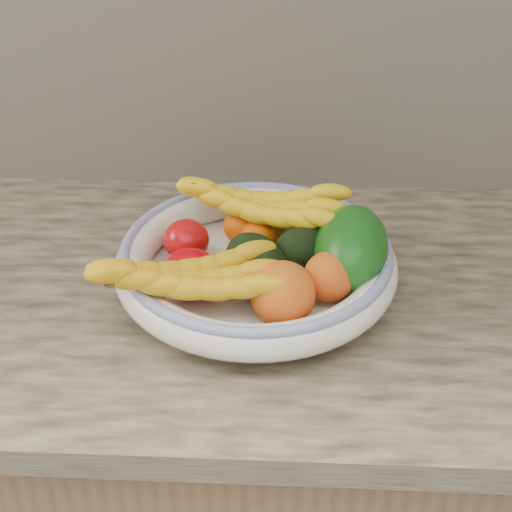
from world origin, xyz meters
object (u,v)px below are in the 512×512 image
at_px(green_mango, 351,249).
at_px(banana_bunch_back, 260,209).
at_px(fruit_bowl, 256,263).
at_px(banana_bunch_front, 187,282).

height_order(green_mango, banana_bunch_back, green_mango).
relative_size(fruit_bowl, banana_bunch_back, 1.47).
relative_size(banana_bunch_back, banana_bunch_front, 1.01).
relative_size(green_mango, banana_bunch_front, 0.58).
bearing_deg(fruit_bowl, green_mango, -0.26).
xyz_separation_m(green_mango, banana_bunch_back, (-0.13, 0.08, 0.01)).
bearing_deg(banana_bunch_back, green_mango, -18.56).
distance_m(fruit_bowl, banana_bunch_back, 0.09).
distance_m(green_mango, banana_bunch_front, 0.23).
height_order(green_mango, banana_bunch_front, green_mango).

